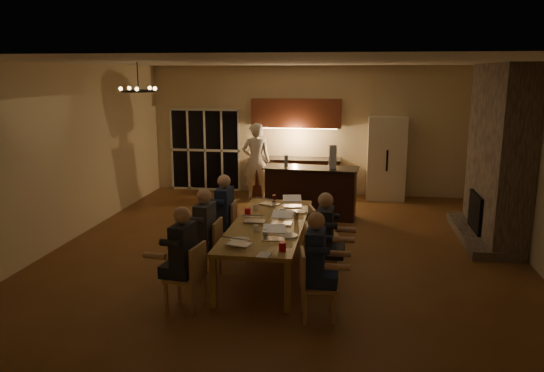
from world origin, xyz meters
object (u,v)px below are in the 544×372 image
(bar_island, at_px, (311,192))
(chair_right_near, at_px, (318,285))
(laptop_a, at_px, (239,237))
(chair_right_mid, at_px, (320,254))
(plate_near, at_px, (289,235))
(laptop_c, at_px, (254,215))
(plate_far, at_px, (299,212))
(standing_person, at_px, (256,161))
(laptop_f, at_px, (292,200))
(chair_left_mid, at_px, (205,248))
(chandelier, at_px, (138,91))
(person_right_near, at_px, (315,266))
(mug_front, at_px, (256,228))
(can_cola, at_px, (274,198))
(plate_left, at_px, (240,240))
(laptop_e, at_px, (270,198))
(mug_back, at_px, (256,208))
(redcup_mid, at_px, (248,212))
(redcup_near, at_px, (282,247))
(bar_blender, at_px, (333,157))
(person_left_mid, at_px, (205,234))
(chair_right_far, at_px, (323,233))
(laptop_b, at_px, (273,231))
(can_silver, at_px, (265,233))
(dining_table, at_px, (268,246))
(chair_left_near, at_px, (185,277))
(person_left_near, at_px, (184,258))
(person_left_far, at_px, (225,215))
(laptop_d, at_px, (281,217))
(person_right_mid, at_px, (325,239))
(can_right, at_px, (296,215))
(refrigerator, at_px, (386,158))
(chair_left_far, at_px, (223,227))
(mug_mid, at_px, (283,212))
(bar_bottle, at_px, (286,161))

(bar_island, height_order, chair_right_near, bar_island)
(bar_island, xyz_separation_m, laptop_a, (-0.63, -4.25, 0.32))
(chair_right_mid, bearing_deg, plate_near, 99.46)
(laptop_c, relative_size, plate_far, 1.21)
(standing_person, distance_m, laptop_f, 3.74)
(chair_left_mid, xyz_separation_m, chandelier, (-1.23, 0.72, 2.31))
(person_right_near, xyz_separation_m, mug_front, (-0.96, 1.11, 0.11))
(can_cola, distance_m, plate_left, 2.31)
(plate_left, bearing_deg, laptop_e, 87.36)
(mug_back, relative_size, redcup_mid, 0.83)
(mug_back, bearing_deg, chair_right_mid, -44.84)
(redcup_near, bearing_deg, chair_right_near, -33.48)
(redcup_mid, bearing_deg, bar_blender, 65.33)
(chair_right_mid, bearing_deg, person_left_mid, 81.73)
(chandelier, bearing_deg, chair_right_far, 6.50)
(laptop_f, xyz_separation_m, mug_front, (-0.36, -1.55, -0.06))
(person_left_mid, distance_m, laptop_b, 1.12)
(laptop_e, xyz_separation_m, mug_front, (0.05, -1.63, -0.06))
(bar_blender, bearing_deg, can_silver, -108.67)
(dining_table, relative_size, can_cola, 25.82)
(laptop_e, relative_size, mug_front, 3.20)
(chair_left_near, relative_size, laptop_a, 2.78)
(chandelier, height_order, can_cola, chandelier)
(chair_right_near, relative_size, chair_right_far, 1.00)
(redcup_mid, height_order, can_cola, same)
(chandelier, relative_size, laptop_f, 1.81)
(laptop_c, bearing_deg, chair_right_mid, 151.01)
(person_right_near, height_order, laptop_e, person_right_near)
(chair_right_far, xyz_separation_m, person_left_near, (-1.68, -2.18, 0.24))
(chair_right_near, distance_m, person_right_near, 0.25)
(laptop_c, relative_size, bar_blender, 0.67)
(can_silver, bearing_deg, laptop_c, 111.99)
(person_left_far, xyz_separation_m, can_silver, (0.91, -1.27, 0.12))
(laptop_d, distance_m, plate_near, 0.64)
(laptop_d, relative_size, can_cola, 2.67)
(person_left_near, relative_size, person_right_mid, 1.00)
(can_cola, bearing_deg, person_left_far, -131.42)
(chair_right_far, xyz_separation_m, laptop_a, (-1.05, -1.70, 0.42))
(can_silver, bearing_deg, can_right, 71.55)
(chair_right_far, relative_size, person_left_far, 0.64)
(refrigerator, distance_m, chandelier, 6.62)
(laptop_e, bearing_deg, standing_person, -52.50)
(chair_left_far, xyz_separation_m, person_left_mid, (0.03, -1.18, 0.24))
(laptop_a, relative_size, can_right, 2.67)
(laptop_a, distance_m, mug_mid, 1.68)
(refrigerator, xyz_separation_m, laptop_b, (-1.86, -5.88, -0.14))
(laptop_e, distance_m, bar_bottle, 2.07)
(bar_bottle, bearing_deg, laptop_a, -91.18)
(person_left_near, bearing_deg, refrigerator, 163.40)
(standing_person, distance_m, laptop_a, 5.75)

